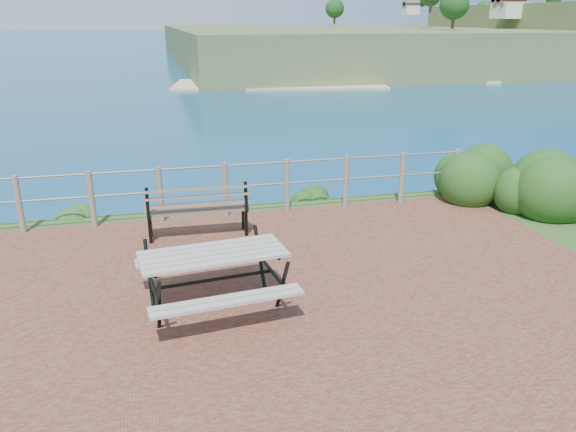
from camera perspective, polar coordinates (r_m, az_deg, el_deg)
The scene contains 10 objects.
ground at distance 7.32m, azimuth -2.61°, elevation -8.68°, with size 10.00×7.00×0.12m, color brown.
ocean at distance 206.37m, azimuth -14.26°, elevation 17.96°, with size 1200.00×1200.00×0.00m, color #155683.
safety_railing at distance 10.18m, azimuth -6.40°, elevation 2.93°, with size 9.40×0.10×1.00m.
distant_bay at distance 272.14m, azimuth 27.13°, elevation 16.42°, with size 290.00×232.36×24.00m.
picnic_table at distance 7.00m, azimuth -7.54°, elevation -5.87°, with size 1.83×1.52×0.74m.
park_bench at distance 9.29m, azimuth -9.24°, elevation 1.50°, with size 1.69×0.46×0.95m.
shrub_right_front at distance 11.37m, azimuth 23.75°, elevation 0.11°, with size 1.37×1.37×1.94m, color #1B3E13.
shrub_right_edge at distance 12.16m, azimuth 18.53°, elevation 1.95°, with size 1.23×1.23×1.76m, color #1B3E13.
shrub_lip_west at distance 11.09m, azimuth -20.60°, elevation 0.06°, with size 0.66×0.66×0.35m, color #214A1C.
shrub_lip_east at distance 11.54m, azimuth 2.21°, elevation 2.05°, with size 0.74×0.74×0.47m, color #1B3E13.
Camera 1 is at (-1.23, -6.34, 3.45)m, focal length 35.00 mm.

